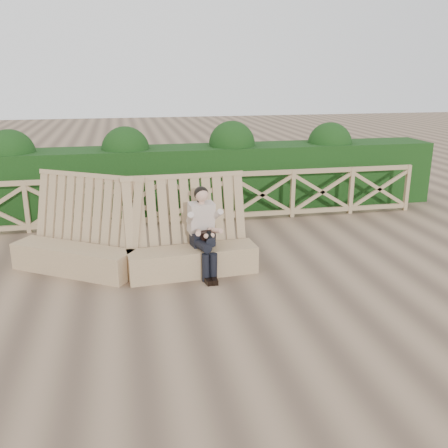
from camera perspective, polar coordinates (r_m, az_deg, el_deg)
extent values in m
plane|color=brown|center=(7.83, 1.22, -7.11)|extent=(60.00, 60.00, 0.00)
cube|color=#947D54|center=(8.65, -16.86, -3.87)|extent=(2.04, 1.56, 0.45)
cube|color=#947D54|center=(8.67, -16.11, 0.26)|extent=(2.01, 1.51, 1.57)
cube|color=#947D54|center=(8.22, -3.59, -4.26)|extent=(2.13, 0.65, 0.45)
cube|color=#947D54|center=(8.28, -4.07, 0.11)|extent=(2.13, 0.60, 1.57)
cube|color=black|center=(8.23, -2.48, -1.69)|extent=(0.41, 0.33, 0.23)
cube|color=beige|center=(8.17, -2.63, 0.73)|extent=(0.45, 0.36, 0.54)
sphere|color=tan|center=(8.03, -2.55, 3.30)|extent=(0.25, 0.25, 0.22)
sphere|color=black|center=(8.05, -2.63, 3.50)|extent=(0.27, 0.27, 0.24)
cylinder|color=black|center=(8.02, -2.60, -2.37)|extent=(0.23, 0.49, 0.15)
cylinder|color=black|center=(8.06, -1.55, -1.70)|extent=(0.23, 0.50, 0.17)
cylinder|color=black|center=(7.93, -2.10, -5.05)|extent=(0.14, 0.14, 0.45)
cylinder|color=black|center=(7.95, -1.21, -4.98)|extent=(0.14, 0.14, 0.45)
cube|color=black|center=(7.92, -1.86, -6.52)|extent=(0.13, 0.26, 0.08)
cube|color=black|center=(7.94, -1.11, -6.47)|extent=(0.13, 0.26, 0.08)
cube|color=black|center=(8.04, -1.92, -1.38)|extent=(0.23, 0.16, 0.14)
cube|color=black|center=(7.87, -1.66, -1.32)|extent=(0.09, 0.10, 0.12)
cube|color=#947E56|center=(10.80, -2.92, 5.53)|extent=(10.10, 0.07, 0.10)
cube|color=#947E56|center=(11.03, -2.84, 0.79)|extent=(10.10, 0.07, 0.10)
cube|color=black|center=(12.03, -3.79, 5.25)|extent=(12.00, 1.20, 1.50)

